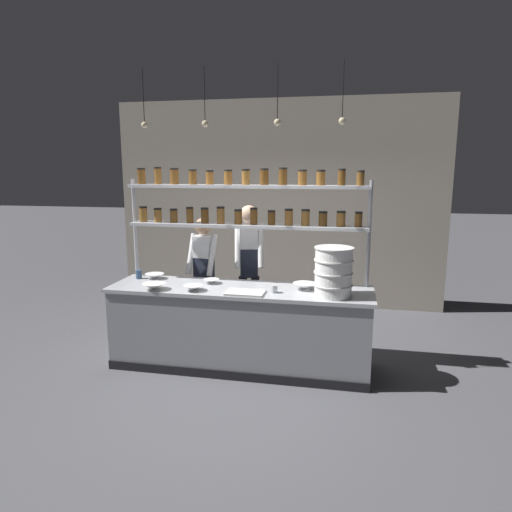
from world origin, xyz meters
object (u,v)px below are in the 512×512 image
(prep_bowl_center_front, at_px, (305,286))
(prep_bowl_far_left, at_px, (211,281))
(serving_cup_by_board, at_px, (274,289))
(serving_cup_front, at_px, (139,274))
(chef_center, at_px, (249,263))
(prep_bowl_center_back, at_px, (154,276))
(container_stack, at_px, (333,272))
(spice_shelf_unit, at_px, (245,208))
(prep_bowl_near_left, at_px, (154,287))
(prep_bowl_near_right, at_px, (193,288))
(cutting_board, at_px, (245,293))
(chef_left, at_px, (204,272))

(prep_bowl_center_front, distance_m, prep_bowl_far_left, 1.07)
(prep_bowl_far_left, xyz_separation_m, serving_cup_by_board, (0.77, -0.26, 0.02))
(serving_cup_front, height_order, serving_cup_by_board, serving_cup_front)
(chef_center, xyz_separation_m, prep_bowl_center_back, (-1.02, -0.63, -0.08))
(container_stack, xyz_separation_m, serving_cup_by_board, (-0.61, 0.01, -0.21))
(spice_shelf_unit, distance_m, prep_bowl_near_left, 1.34)
(spice_shelf_unit, relative_size, serving_cup_front, 26.93)
(prep_bowl_center_back, distance_m, serving_cup_by_board, 1.54)
(prep_bowl_center_front, height_order, prep_bowl_near_right, prep_bowl_center_front)
(prep_bowl_near_right, distance_m, prep_bowl_far_left, 0.36)
(spice_shelf_unit, bearing_deg, prep_bowl_near_left, -145.58)
(prep_bowl_center_front, height_order, prep_bowl_far_left, prep_bowl_center_front)
(prep_bowl_far_left, bearing_deg, prep_bowl_near_left, -143.31)
(prep_bowl_center_front, bearing_deg, spice_shelf_unit, 159.75)
(cutting_board, relative_size, prep_bowl_far_left, 2.18)
(prep_bowl_near_right, bearing_deg, prep_bowl_far_left, 74.53)
(serving_cup_front, bearing_deg, prep_bowl_near_right, -25.88)
(container_stack, bearing_deg, chef_left, 153.74)
(prep_bowl_center_back, bearing_deg, prep_bowl_near_right, -33.85)
(cutting_board, distance_m, serving_cup_by_board, 0.31)
(container_stack, bearing_deg, prep_bowl_center_front, 146.02)
(spice_shelf_unit, height_order, serving_cup_front, spice_shelf_unit)
(cutting_board, xyz_separation_m, prep_bowl_near_right, (-0.57, 0.01, 0.02))
(chef_center, relative_size, serving_cup_front, 16.99)
(prep_bowl_center_front, relative_size, prep_bowl_center_back, 1.14)
(spice_shelf_unit, bearing_deg, chef_center, 97.46)
(prep_bowl_near_right, bearing_deg, chef_left, 100.88)
(chef_left, bearing_deg, serving_cup_by_board, -29.37)
(serving_cup_front, bearing_deg, serving_cup_by_board, -10.37)
(spice_shelf_unit, xyz_separation_m, prep_bowl_near_left, (-0.88, -0.60, -0.82))
(chef_left, distance_m, chef_center, 0.59)
(container_stack, bearing_deg, prep_bowl_far_left, 169.15)
(prep_bowl_center_back, relative_size, prep_bowl_near_right, 1.03)
(chef_center, relative_size, prep_bowl_center_back, 7.79)
(chef_center, distance_m, serving_cup_by_board, 1.08)
(chef_left, bearing_deg, prep_bowl_center_back, -126.07)
(prep_bowl_near_right, bearing_deg, spice_shelf_unit, 51.15)
(prep_bowl_center_back, bearing_deg, serving_cup_front, -171.58)
(prep_bowl_near_left, distance_m, prep_bowl_far_left, 0.66)
(spice_shelf_unit, xyz_separation_m, container_stack, (1.03, -0.47, -0.60))
(prep_bowl_center_back, xyz_separation_m, serving_cup_front, (-0.19, -0.03, 0.02))
(prep_bowl_far_left, bearing_deg, prep_bowl_center_front, -3.01)
(spice_shelf_unit, distance_m, chef_center, 0.90)
(chef_left, distance_m, prep_bowl_center_back, 0.66)
(chef_center, bearing_deg, chef_left, -177.49)
(cutting_board, relative_size, prep_bowl_center_front, 1.55)
(spice_shelf_unit, distance_m, container_stack, 1.28)
(chef_center, xyz_separation_m, serving_cup_by_board, (0.48, -0.96, -0.07))
(prep_bowl_near_right, relative_size, serving_cup_front, 2.12)
(prep_bowl_near_left, distance_m, prep_bowl_center_front, 1.63)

